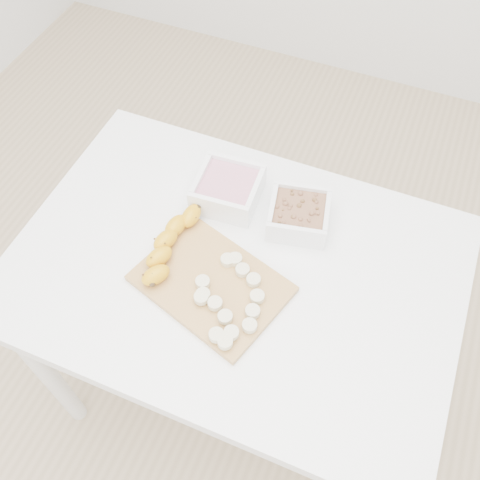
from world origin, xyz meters
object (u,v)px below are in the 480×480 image
at_px(bowl_yogurt, 228,189).
at_px(banana, 170,245).
at_px(cutting_board, 211,284).
at_px(bowl_granola, 299,215).
at_px(table, 235,287).

distance_m(bowl_yogurt, banana, 0.21).
height_order(bowl_yogurt, cutting_board, bowl_yogurt).
xyz_separation_m(bowl_granola, banana, (-0.24, -0.19, 0.00)).
bearing_deg(bowl_granola, table, -118.88).
relative_size(table, bowl_granola, 6.25).
relative_size(cutting_board, banana, 1.37).
bearing_deg(cutting_board, table, 67.46).
relative_size(table, bowl_yogurt, 6.30).
bearing_deg(cutting_board, banana, 160.77).
distance_m(table, bowl_yogurt, 0.23).
bearing_deg(table, cutting_board, -112.54).
bearing_deg(bowl_granola, cutting_board, -117.13).
bearing_deg(table, bowl_yogurt, 117.44).
bearing_deg(banana, bowl_granola, 50.91).
height_order(table, banana, banana).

